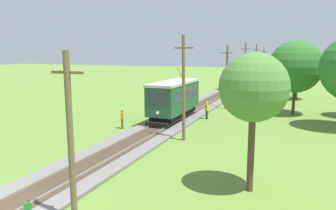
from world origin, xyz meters
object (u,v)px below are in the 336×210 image
(freight_car, at_px, (231,81))
(utility_pole_mid, at_px, (226,76))
(tree_horizon, at_px, (254,88))
(tree_left_near, at_px, (296,66))
(utility_pole_far, at_px, (245,68))
(tree_left_far, at_px, (298,63))
(red_tram, at_px, (174,98))
(utility_pole_foreground, at_px, (70,138))
(utility_pole_near_tram, at_px, (184,88))
(utility_pole_horizon, at_px, (263,64))
(utility_pole_distant, at_px, (256,65))
(track_worker, at_px, (122,118))
(second_worker, at_px, (207,109))
(gravel_pile, at_px, (260,86))

(freight_car, distance_m, utility_pole_mid, 19.51)
(tree_horizon, bearing_deg, freight_car, 102.31)
(tree_left_near, relative_size, tree_horizon, 1.18)
(utility_pole_far, relative_size, tree_left_far, 1.03)
(red_tram, bearing_deg, utility_pole_foreground, -80.73)
(utility_pole_near_tram, distance_m, utility_pole_horizon, 56.84)
(utility_pole_distant, distance_m, tree_left_near, 29.42)
(freight_car, distance_m, tree_left_far, 13.96)
(tree_left_far, distance_m, tree_horizon, 33.69)
(utility_pole_near_tram, height_order, tree_left_far, utility_pole_near_tram)
(utility_pole_near_tram, bearing_deg, freight_car, 95.29)
(red_tram, height_order, freight_car, red_tram)
(track_worker, distance_m, second_worker, 8.80)
(utility_pole_distant, bearing_deg, tree_left_far, -65.06)
(second_worker, xyz_separation_m, tree_horizon, (6.35, -15.70, 3.99))
(utility_pole_foreground, xyz_separation_m, utility_pole_mid, (-0.00, 28.24, 0.34))
(gravel_pile, relative_size, second_worker, 1.62)
(freight_car, distance_m, utility_pole_distant, 9.25)
(utility_pole_foreground, bearing_deg, second_worker, 91.15)
(utility_pole_foreground, xyz_separation_m, gravel_pile, (1.63, 49.25, -2.74))
(tree_left_near, bearing_deg, gravel_pile, 104.84)
(red_tram, relative_size, utility_pole_foreground, 1.28)
(gravel_pile, bearing_deg, tree_left_near, -75.16)
(track_worker, bearing_deg, utility_pole_far, -130.51)
(utility_pole_foreground, xyz_separation_m, utility_pole_distant, (-0.00, 55.68, 0.64))
(utility_pole_near_tram, height_order, utility_pole_mid, utility_pole_near_tram)
(utility_pole_horizon, bearing_deg, tree_left_near, -80.06)
(red_tram, relative_size, gravel_pile, 2.96)
(utility_pole_distant, height_order, gravel_pile, utility_pole_distant)
(red_tram, bearing_deg, gravel_pile, 80.83)
(utility_pole_distant, relative_size, gravel_pile, 2.76)
(gravel_pile, xyz_separation_m, tree_horizon, (4.30, -43.62, 4.28))
(red_tram, relative_size, tree_horizon, 1.29)
(utility_pole_distant, height_order, second_worker, utility_pole_distant)
(freight_car, relative_size, tree_left_far, 0.67)
(second_worker, bearing_deg, tree_left_near, 166.77)
(track_worker, bearing_deg, freight_car, -122.99)
(red_tram, relative_size, second_worker, 4.79)
(gravel_pile, height_order, track_worker, track_worker)
(utility_pole_far, relative_size, gravel_pile, 2.76)
(red_tram, distance_m, tree_left_far, 22.75)
(utility_pole_far, distance_m, track_worker, 28.17)
(gravel_pile, xyz_separation_m, tree_left_near, (5.83, -22.02, 4.39))
(tree_left_far, bearing_deg, utility_pole_far, 160.44)
(red_tram, relative_size, utility_pole_far, 1.07)
(tree_left_far, bearing_deg, gravel_pile, 121.00)
(tree_left_near, height_order, tree_left_far, tree_left_near)
(track_worker, distance_m, tree_horizon, 15.66)
(utility_pole_far, bearing_deg, freight_car, 120.64)
(freight_car, height_order, track_worker, freight_car)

